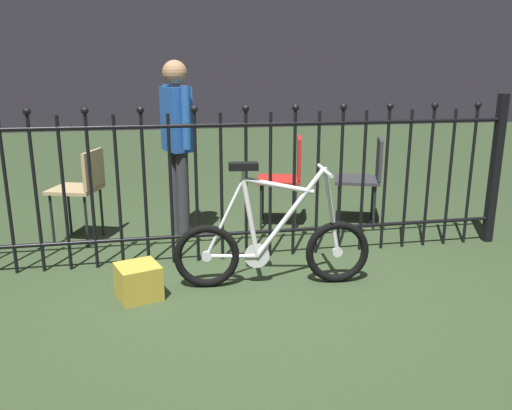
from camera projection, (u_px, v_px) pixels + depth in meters
ground_plane at (249, 285)px, 3.72m from camera, size 20.00×20.00×0.00m
iron_fence at (229, 180)px, 4.07m from camera, size 4.65×0.07×1.31m
bicycle at (272, 246)px, 3.66m from camera, size 1.40×0.40×0.90m
chair_tan at (83, 185)px, 4.54m from camera, size 0.50×0.50×0.83m
chair_red at (287, 173)px, 5.00m from camera, size 0.50×0.50×0.88m
chair_charcoal at (366, 173)px, 5.06m from camera, size 0.55×0.55×0.86m
person_visitor at (177, 135)px, 4.59m from camera, size 0.28×0.45×1.58m
display_crate at (138, 281)px, 3.49m from camera, size 0.34×0.34×0.23m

